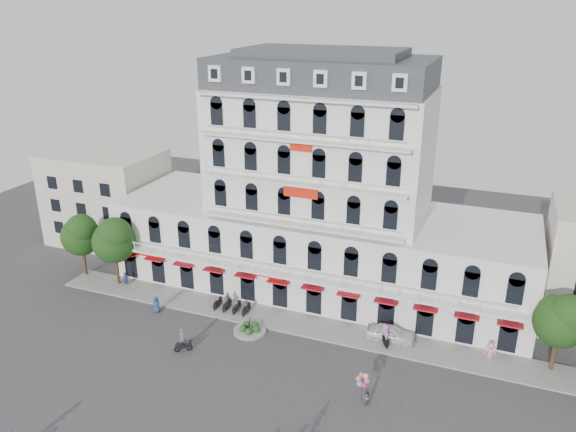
# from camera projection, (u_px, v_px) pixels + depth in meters

# --- Properties ---
(ground) EXTENTS (120.00, 120.00, 0.00)m
(ground) POSITION_uv_depth(u_px,v_px,m) (252.00, 374.00, 48.33)
(ground) COLOR #38383A
(ground) RESTS_ON ground
(sidewalk) EXTENTS (53.00, 4.00, 0.16)m
(sidewalk) POSITION_uv_depth(u_px,v_px,m) (290.00, 322.00, 56.12)
(sidewalk) COLOR gray
(sidewalk) RESTS_ON ground
(main_building) EXTENTS (45.00, 15.00, 25.80)m
(main_building) POSITION_uv_depth(u_px,v_px,m) (320.00, 201.00, 60.41)
(main_building) COLOR silver
(main_building) RESTS_ON ground
(flank_building_west) EXTENTS (14.00, 10.00, 12.00)m
(flank_building_west) POSITION_uv_depth(u_px,v_px,m) (107.00, 197.00, 73.74)
(flank_building_west) COLOR beige
(flank_building_west) RESTS_ON ground
(traffic_island) EXTENTS (3.20, 3.20, 1.60)m
(traffic_island) POSITION_uv_depth(u_px,v_px,m) (250.00, 330.00, 54.47)
(traffic_island) COLOR gray
(traffic_island) RESTS_ON ground
(parked_scooter_row) EXTENTS (4.40, 1.80, 1.10)m
(parked_scooter_row) POSITION_uv_depth(u_px,v_px,m) (232.00, 311.00, 58.13)
(parked_scooter_row) COLOR black
(parked_scooter_row) RESTS_ON ground
(tree_west_outer) EXTENTS (4.50, 4.48, 7.76)m
(tree_west_outer) POSITION_uv_depth(u_px,v_px,m) (81.00, 233.00, 63.89)
(tree_west_outer) COLOR #382314
(tree_west_outer) RESTS_ON ground
(tree_west_inner) EXTENTS (4.76, 4.76, 8.25)m
(tree_west_inner) POSITION_uv_depth(u_px,v_px,m) (114.00, 238.00, 61.64)
(tree_west_inner) COLOR #382314
(tree_west_inner) RESTS_ON ground
(tree_east_inner) EXTENTS (4.40, 4.37, 7.57)m
(tree_east_inner) POSITION_uv_depth(u_px,v_px,m) (561.00, 319.00, 46.98)
(tree_east_inner) COLOR #382314
(tree_east_inner) RESTS_ON ground
(parked_car) EXTENTS (4.72, 2.12, 1.57)m
(parked_car) POSITION_uv_depth(u_px,v_px,m) (391.00, 333.00, 52.90)
(parked_car) COLOR silver
(parked_car) RESTS_ON ground
(rider_west) EXTENTS (1.47, 1.14, 2.37)m
(rider_west) POSITION_uv_depth(u_px,v_px,m) (183.00, 341.00, 51.17)
(rider_west) COLOR black
(rider_west) RESTS_ON ground
(rider_center) EXTENTS (1.15, 1.54, 2.27)m
(rider_center) POSITION_uv_depth(u_px,v_px,m) (385.00, 335.00, 51.94)
(rider_center) COLOR black
(rider_center) RESTS_ON ground
(pedestrian_left) EXTENTS (0.96, 0.70, 1.80)m
(pedestrian_left) POSITION_uv_depth(u_px,v_px,m) (157.00, 304.00, 57.69)
(pedestrian_left) COLOR navy
(pedestrian_left) RESTS_ON ground
(pedestrian_mid) EXTENTS (1.02, 0.49, 1.70)m
(pedestrian_mid) POSITION_uv_depth(u_px,v_px,m) (228.00, 300.00, 58.69)
(pedestrian_mid) COLOR #4D4D54
(pedestrian_mid) RESTS_ON ground
(pedestrian_right) EXTENTS (1.20, 0.70, 1.85)m
(pedestrian_right) POSITION_uv_depth(u_px,v_px,m) (490.00, 352.00, 49.84)
(pedestrian_right) COLOR pink
(pedestrian_right) RESTS_ON ground
(pedestrian_far) EXTENTS (0.71, 0.72, 1.67)m
(pedestrian_far) POSITION_uv_depth(u_px,v_px,m) (126.00, 279.00, 63.07)
(pedestrian_far) COLOR navy
(pedestrian_far) RESTS_ON ground
(balloon_vendor) EXTENTS (1.40, 1.27, 2.45)m
(balloon_vendor) POSITION_uv_depth(u_px,v_px,m) (364.00, 389.00, 44.48)
(balloon_vendor) COLOR #5E5D65
(balloon_vendor) RESTS_ON ground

